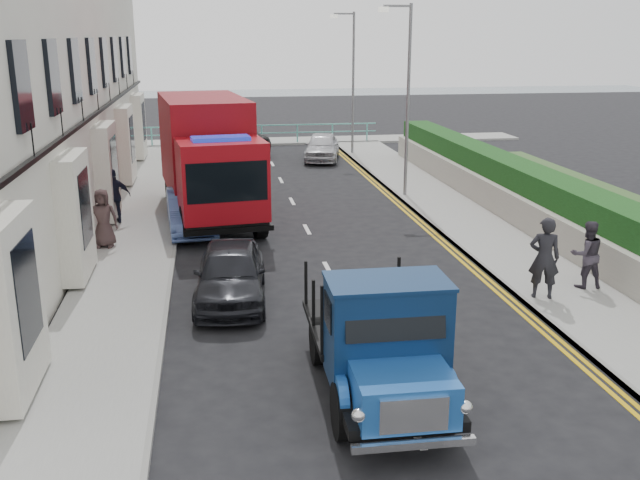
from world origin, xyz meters
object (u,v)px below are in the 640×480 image
Objects in this scene: lamp_far at (351,75)px; parked_car_front at (230,273)px; pedestrian_east_near at (544,258)px; red_lorry at (208,155)px; bedford_lorry at (384,350)px; lamp_mid at (405,90)px.

parked_car_front is at bearing -108.79° from lamp_far.
lamp_far reaches higher than pedestrian_east_near.
pedestrian_east_near is at bearing -58.45° from red_lorry.
bedford_lorry reaches higher than pedestrian_east_near.
bedford_lorry is (-4.49, -15.27, -2.96)m from lamp_mid.
pedestrian_east_near is at bearing -5.61° from parked_car_front.
lamp_mid is 1.78× the size of parked_car_front.
red_lorry reaches higher than parked_car_front.
red_lorry is 1.97× the size of parked_car_front.
lamp_far is 3.69× the size of pedestrian_east_near.
lamp_mid is at bearing 59.73° from parked_car_front.
red_lorry is at bearing 102.13° from bedford_lorry.
lamp_far is 21.32m from pedestrian_east_near.
lamp_far is at bearing 90.00° from lamp_mid.
lamp_mid is at bearing -90.00° from lamp_far.
parked_car_front is (-6.78, -9.91, -3.33)m from lamp_mid.
lamp_far is at bearing 75.29° from parked_car_front.
parked_car_front is at bearing 8.65° from pedestrian_east_near.
lamp_far is 0.90× the size of red_lorry.
lamp_mid is 7.65m from red_lorry.
parked_car_front is 7.17m from pedestrian_east_near.
bedford_lorry is at bearing -85.96° from red_lorry.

